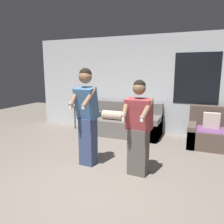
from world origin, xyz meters
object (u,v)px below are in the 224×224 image
Objects in this scene: couch at (124,123)px; person_right at (139,128)px; armchair at (210,133)px; side_table at (83,110)px; person_left at (87,115)px.

person_right reaches higher than couch.
armchair is (2.19, -0.13, -0.02)m from couch.
couch reaches higher than side_table.
person_right is (1.00, -2.16, 0.49)m from couch.
armchair is 1.18× the size of side_table.
person_right reaches higher than armchair.
armchair is at bearing 42.73° from person_left.
person_left is (0.03, -2.13, 0.63)m from couch.
armchair is at bearing 59.52° from person_right.
armchair is at bearing -5.32° from side_table.
person_left is (-2.17, -2.00, 0.65)m from armchair.
person_left is 0.99m from person_right.
person_right is at bearing -44.48° from side_table.
person_right is (2.40, -2.36, 0.25)m from side_table.
person_left reaches higher than couch.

